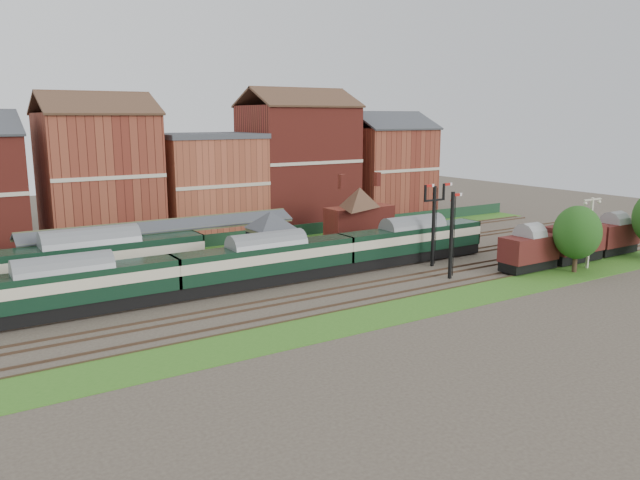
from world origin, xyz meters
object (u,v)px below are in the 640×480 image
semaphore_bracket (434,220)px  platform_railcar (92,261)px  dmu_train (267,260)px  signal_box (271,241)px  goods_van_a (574,240)px

semaphore_bracket → platform_railcar: semaphore_bracket is taller
semaphore_bracket → dmu_train: bearing=171.7°
signal_box → platform_railcar: (-15.49, 3.25, -0.61)m
platform_railcar → goods_van_a: 46.38m
semaphore_bracket → platform_railcar: 31.90m
signal_box → goods_van_a: signal_box is taller
signal_box → semaphore_bracket: size_ratio=0.73×
dmu_train → goods_van_a: size_ratio=7.63×
platform_railcar → signal_box: bearing=-11.8°
dmu_train → platform_railcar: 14.82m
signal_box → goods_van_a: bearing=-23.5°
signal_box → dmu_train: 4.02m
semaphore_bracket → platform_railcar: (-30.53, 9.00, -2.05)m
platform_railcar → goods_van_a: (43.71, -15.50, -0.32)m
signal_box → semaphore_bracket: bearing=-20.9°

